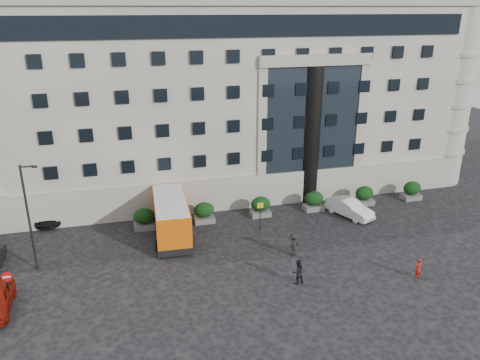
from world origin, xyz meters
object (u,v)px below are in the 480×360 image
object	(u,v)px
hedge_e	(364,195)
street_lamp	(29,214)
no_entry_sign	(8,281)
parked_car_d	(48,213)
hedge_c	(261,206)
minibus	(171,216)
hedge_f	(412,190)
pedestrian_a	(418,269)
bus_stop_sign	(260,212)
pedestrian_c	(293,244)
pedestrian_b	(298,272)
hedge_b	(204,212)
white_taxi	(349,208)
hedge_d	(314,201)
hedge_a	(144,219)

from	to	relation	value
hedge_e	street_lamp	distance (m)	29.34
no_entry_sign	parked_car_d	xyz separation A→B (m)	(0.86, 12.65, -0.98)
hedge_c	minibus	world-z (taller)	minibus
hedge_f	street_lamp	size ratio (longest dim) A/B	0.23
parked_car_d	pedestrian_a	xyz separation A→B (m)	(26.14, -16.61, 0.10)
bus_stop_sign	pedestrian_a	size ratio (longest dim) A/B	1.64
hedge_c	no_entry_sign	world-z (taller)	no_entry_sign
hedge_e	pedestrian_c	world-z (taller)	pedestrian_c
parked_car_d	pedestrian_b	size ratio (longest dim) A/B	2.72
pedestrian_a	hedge_e	bearing A→B (deg)	-112.43
hedge_b	minibus	bearing A→B (deg)	-148.36
parked_car_d	pedestrian_c	bearing A→B (deg)	-36.28
parked_car_d	pedestrian_a	world-z (taller)	pedestrian_a
street_lamp	no_entry_sign	distance (m)	4.98
street_lamp	white_taxi	world-z (taller)	street_lamp
hedge_b	hedge_d	bearing A→B (deg)	0.00
pedestrian_b	hedge_c	bearing A→B (deg)	-103.33
hedge_e	hedge_f	world-z (taller)	same
hedge_f	parked_car_d	bearing A→B (deg)	173.63
hedge_d	pedestrian_c	size ratio (longest dim) A/B	1.00
hedge_a	hedge_d	bearing A→B (deg)	0.00
hedge_f	minibus	xyz separation A→B (m)	(-23.89, -1.90, 0.84)
hedge_f	bus_stop_sign	xyz separation A→B (m)	(-16.50, -2.80, 0.80)
hedge_f	parked_car_d	xyz separation A→B (m)	(-34.14, 3.81, -0.26)
hedge_a	pedestrian_c	distance (m)	13.08
street_lamp	pedestrian_c	size ratio (longest dim) A/B	4.34
street_lamp	white_taxi	size ratio (longest dim) A/B	1.71
hedge_a	pedestrian_c	bearing A→B (deg)	-35.19
pedestrian_b	pedestrian_c	xyz separation A→B (m)	(1.07, 3.72, 0.03)
pedestrian_c	hedge_f	bearing A→B (deg)	-179.13
hedge_d	pedestrian_b	size ratio (longest dim) A/B	1.04
no_entry_sign	white_taxi	distance (m)	28.05
street_lamp	parked_car_d	world-z (taller)	street_lamp
hedge_f	hedge_b	bearing A→B (deg)	180.00
hedge_c	minibus	distance (m)	8.55
hedge_b	white_taxi	size ratio (longest dim) A/B	0.39
hedge_d	white_taxi	bearing A→B (deg)	-38.15
hedge_a	pedestrian_a	distance (m)	22.09
hedge_c	pedestrian_c	xyz separation A→B (m)	(0.29, -7.54, -0.01)
hedge_c	no_entry_sign	size ratio (longest dim) A/B	0.79
hedge_b	pedestrian_a	world-z (taller)	hedge_b
hedge_d	street_lamp	distance (m)	24.27
hedge_a	pedestrian_b	bearing A→B (deg)	-49.48
hedge_d	hedge_e	size ratio (longest dim) A/B	1.00
pedestrian_b	pedestrian_c	bearing A→B (deg)	-115.42
hedge_e	pedestrian_b	size ratio (longest dim) A/B	1.04
no_entry_sign	hedge_b	bearing A→B (deg)	31.90
hedge_a	hedge_b	distance (m)	5.20
hedge_b	white_taxi	xyz separation A→B (m)	(13.00, -2.05, -0.16)
hedge_e	minibus	size ratio (longest dim) A/B	0.24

